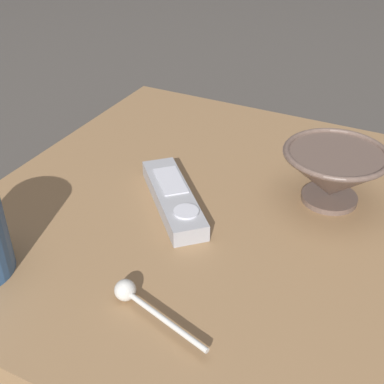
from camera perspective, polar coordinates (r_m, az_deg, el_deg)
name	(u,v)px	position (r m, az deg, el deg)	size (l,w,h in m)	color
ground_plane	(205,223)	(0.73, 1.41, -3.46)	(6.00, 6.00, 0.00)	#47423D
table	(205,214)	(0.72, 1.42, -2.44)	(0.66, 0.60, 0.03)	#936D47
cereal_bowl	(333,173)	(0.73, 15.31, 2.00)	(0.14, 0.14, 0.08)	brown
teaspoon	(132,296)	(0.57, -6.64, -11.29)	(0.05, 0.13, 0.02)	silver
tv_remote_near	(173,198)	(0.71, -2.08, -0.66)	(0.16, 0.16, 0.03)	#9E9EA3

